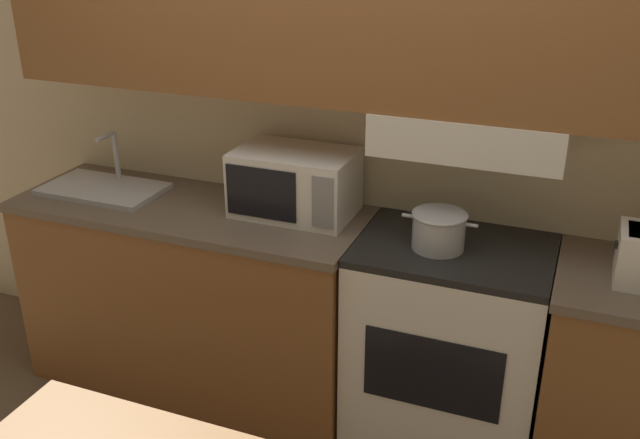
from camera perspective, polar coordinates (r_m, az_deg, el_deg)
name	(u,v)px	position (r m, az deg, el deg)	size (l,w,h in m)	color
ground_plane	(350,374)	(3.59, 2.45, -12.25)	(16.00, 16.00, 0.00)	brown
wall_back	(355,83)	(2.92, 2.85, 10.87)	(5.29, 0.38, 2.55)	beige
lower_counter_main	(196,296)	(3.37, -9.88, -6.05)	(1.58, 0.60, 0.91)	brown
lower_counter_right_stub	(620,385)	(2.98, 22.86, -12.09)	(0.57, 0.60, 0.91)	brown
stove_range	(446,347)	(3.01, 10.07, -9.99)	(0.75, 0.56, 0.91)	white
cooking_pot	(439,229)	(2.73, 9.49, -0.79)	(0.29, 0.21, 0.15)	#B7BABF
microwave	(295,183)	(2.99, -2.03, 2.97)	(0.50, 0.33, 0.28)	white
sink_basin	(103,188)	(3.41, -16.94, 2.44)	(0.54, 0.32, 0.25)	#B7BABF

